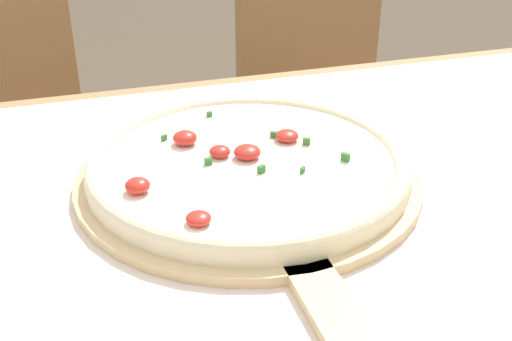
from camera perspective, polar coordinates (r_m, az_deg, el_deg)
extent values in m
cube|color=#A87F51|center=(0.69, 3.80, -6.46)|extent=(1.43, 0.96, 0.03)
cylinder|color=#A87F51|center=(1.50, 21.58, -4.42)|extent=(0.06, 0.06, 0.70)
cube|color=silver|center=(0.68, 3.84, -5.25)|extent=(1.35, 0.88, 0.00)
cylinder|color=#D6B784|center=(0.76, -0.67, -0.57)|extent=(0.41, 0.41, 0.01)
cube|color=#D6B784|center=(0.55, 7.89, -13.88)|extent=(0.04, 0.20, 0.01)
cylinder|color=beige|center=(0.76, -0.68, 0.36)|extent=(0.38, 0.38, 0.02)
torus|color=beige|center=(0.75, -0.68, 0.89)|extent=(0.38, 0.38, 0.02)
cylinder|color=white|center=(0.75, -0.68, 1.00)|extent=(0.34, 0.34, 0.00)
ellipsoid|color=red|center=(0.63, -5.14, -4.25)|extent=(0.03, 0.03, 0.01)
ellipsoid|color=red|center=(0.69, -10.49, -1.32)|extent=(0.03, 0.03, 0.02)
ellipsoid|color=red|center=(0.79, -6.33, 2.89)|extent=(0.03, 0.03, 0.02)
ellipsoid|color=red|center=(0.75, -0.78, 1.66)|extent=(0.03, 0.03, 0.02)
ellipsoid|color=red|center=(0.75, -3.24, 1.70)|extent=(0.02, 0.02, 0.01)
ellipsoid|color=red|center=(0.79, 2.76, 3.11)|extent=(0.03, 0.03, 0.01)
cube|color=#387533|center=(0.72, 4.17, 0.04)|extent=(0.01, 0.01, 0.01)
cube|color=#387533|center=(0.75, 7.95, 1.18)|extent=(0.01, 0.01, 0.01)
cube|color=#387533|center=(0.80, -8.18, 2.91)|extent=(0.01, 0.01, 0.01)
cube|color=#387533|center=(0.80, 1.57, 3.21)|extent=(0.01, 0.01, 0.01)
cube|color=#387533|center=(0.86, -4.17, 5.02)|extent=(0.01, 0.01, 0.01)
cube|color=#387533|center=(0.72, 0.48, 0.12)|extent=(0.01, 0.01, 0.01)
cube|color=#387533|center=(0.74, -4.27, 0.82)|extent=(0.01, 0.01, 0.01)
cube|color=#387533|center=(0.78, 4.51, 2.59)|extent=(0.01, 0.01, 0.01)
cylinder|color=#A37547|center=(1.42, -14.58, -12.26)|extent=(0.04, 0.04, 0.42)
cylinder|color=#A37547|center=(1.68, -14.75, -5.29)|extent=(0.04, 0.04, 0.42)
cube|color=#A37547|center=(1.56, 7.46, 2.10)|extent=(0.43, 0.43, 0.02)
cube|color=#A37547|center=(1.63, 4.79, 12.06)|extent=(0.38, 0.07, 0.44)
cylinder|color=#A37547|center=(1.49, 4.53, -9.07)|extent=(0.04, 0.04, 0.42)
cylinder|color=#A37547|center=(1.64, 14.65, -6.21)|extent=(0.04, 0.04, 0.42)
cylinder|color=#A37547|center=(1.73, -0.21, -3.16)|extent=(0.04, 0.04, 0.42)
cylinder|color=#A37547|center=(1.86, 8.96, -1.15)|extent=(0.04, 0.04, 0.42)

